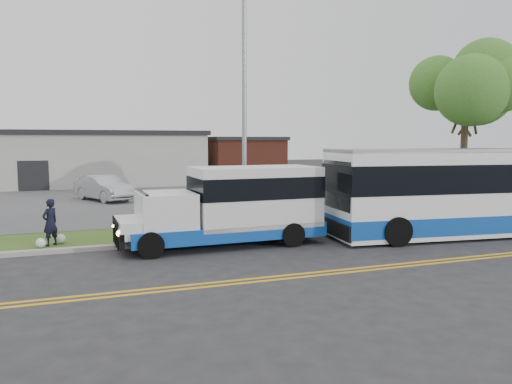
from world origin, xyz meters
name	(u,v)px	position (x,y,z in m)	size (l,w,h in m)	color
ground	(185,251)	(0.00, 0.00, 0.00)	(140.00, 140.00, 0.00)	#28282B
lane_line_north	(217,282)	(0.00, -3.85, 0.01)	(70.00, 0.12, 0.01)	gold
lane_line_south	(220,285)	(0.00, -4.15, 0.01)	(70.00, 0.12, 0.01)	gold
curb	(178,242)	(0.00, 1.10, 0.07)	(80.00, 0.30, 0.15)	#9E9B93
verge	(169,234)	(0.00, 2.90, 0.05)	(80.00, 3.30, 0.10)	#34541C
parking_lot	(130,196)	(0.00, 17.00, 0.05)	(80.00, 25.00, 0.10)	#4C4C4F
commercial_building	(38,158)	(-6.00, 27.00, 2.18)	(25.40, 10.40, 4.35)	#9E9E99
brick_wing	(241,159)	(10.50, 26.00, 1.96)	(6.30, 7.30, 3.90)	brown
tree_east	(467,84)	(14.00, 3.00, 6.20)	(5.20, 5.20, 8.33)	#3C2B20
streetlight_near	(245,98)	(3.00, 2.73, 5.23)	(0.35, 1.53, 9.50)	gray
shuttle_bus	(236,203)	(1.90, 0.45, 1.43)	(7.06, 2.48, 2.68)	#0F45A5
transit_bus	(479,191)	(11.19, -0.95, 1.66)	(12.05, 3.97, 3.28)	white
pedestrian	(50,222)	(-4.12, 1.90, 0.89)	(0.57, 0.38, 1.57)	black
parked_car_a	(104,188)	(-1.72, 14.40, 0.84)	(1.56, 4.48, 1.48)	#A8ABAF
grocery_bag_left	(41,243)	(-4.42, 1.65, 0.26)	(0.32, 0.32, 0.32)	white
grocery_bag_right	(61,239)	(-3.82, 2.15, 0.26)	(0.32, 0.32, 0.32)	white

